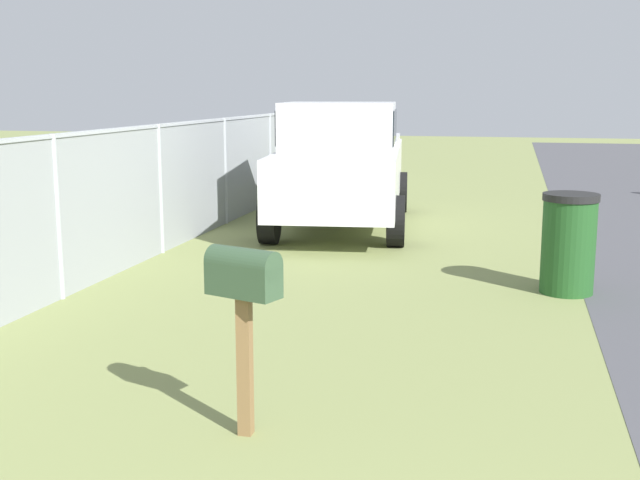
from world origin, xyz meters
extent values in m
cube|color=brown|center=(3.76, 1.05, 0.48)|extent=(0.09, 0.09, 0.96)
cube|color=#334C33|center=(3.76, 1.05, 1.07)|extent=(0.35, 0.53, 0.22)
cylinder|color=#334C33|center=(3.76, 1.05, 1.18)|extent=(0.35, 0.53, 0.20)
cube|color=red|center=(3.87, 1.05, 1.13)|extent=(0.02, 0.04, 0.18)
cube|color=silver|center=(12.16, 2.16, 0.88)|extent=(5.43, 2.50, 0.90)
cube|color=silver|center=(11.53, 2.09, 1.71)|extent=(1.98, 1.94, 0.76)
cube|color=black|center=(11.53, 2.09, 1.71)|extent=(1.93, 1.97, 0.53)
cube|color=silver|center=(13.41, 1.44, 1.39)|extent=(2.72, 0.40, 0.12)
cube|color=silver|center=(13.20, 3.17, 1.39)|extent=(2.72, 0.40, 0.12)
cylinder|color=black|center=(10.55, 1.02, 0.38)|extent=(0.79, 0.35, 0.76)
cylinder|color=black|center=(10.33, 2.90, 0.38)|extent=(0.79, 0.35, 0.76)
cylinder|color=black|center=(13.99, 1.43, 0.38)|extent=(0.79, 0.35, 0.76)
cylinder|color=black|center=(13.76, 3.31, 0.38)|extent=(0.79, 0.35, 0.76)
cylinder|color=#1E4C1E|center=(8.25, -1.27, 0.53)|extent=(0.60, 0.60, 1.06)
cylinder|color=black|center=(8.25, -1.27, 1.10)|extent=(0.63, 0.63, 0.08)
cylinder|color=#9EA3A8|center=(6.66, 4.18, 0.91)|extent=(0.07, 0.07, 1.82)
cylinder|color=#9EA3A8|center=(9.30, 4.18, 0.91)|extent=(0.07, 0.07, 1.82)
cylinder|color=#9EA3A8|center=(11.94, 4.18, 0.91)|extent=(0.07, 0.07, 1.82)
cylinder|color=#9EA3A8|center=(14.57, 4.18, 0.91)|extent=(0.07, 0.07, 1.82)
cylinder|color=#9EA3A8|center=(17.21, 4.18, 0.91)|extent=(0.07, 0.07, 1.82)
cylinder|color=#9EA3A8|center=(19.84, 4.18, 0.91)|extent=(0.07, 0.07, 1.82)
cube|color=#9EA3A8|center=(10.62, 4.18, 1.79)|extent=(18.45, 0.04, 0.04)
cube|color=gray|center=(10.62, 4.18, 0.91)|extent=(18.45, 0.01, 1.82)
cylinder|color=#B2D8BF|center=(8.30, -1.49, 0.04)|extent=(0.23, 0.12, 0.07)
camera|label=1|loc=(-1.04, -0.61, 2.27)|focal=44.94mm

